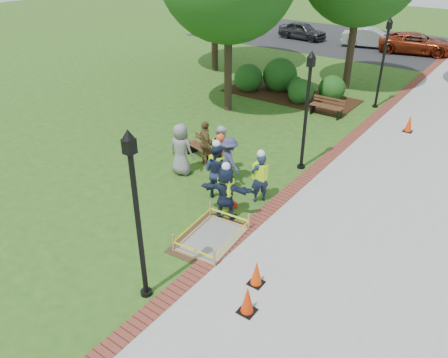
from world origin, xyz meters
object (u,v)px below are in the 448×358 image
Objects in this scene: wet_concrete_pad at (212,233)px; hivis_worker_a at (226,191)px; cone_front at (247,300)px; bench_near at (203,152)px; lamp_near at (136,207)px; hivis_worker_c at (217,169)px; hivis_worker_b at (260,176)px.

hivis_worker_a reaches higher than wet_concrete_pad.
bench_near is at bearing 135.66° from cone_front.
cone_front is at bearing 22.25° from lamp_near.
hivis_worker_c is (-0.97, 0.85, 0.06)m from hivis_worker_a.
lamp_near is (-2.27, -0.93, 2.12)m from cone_front.
lamp_near is (3.41, -6.47, 2.23)m from bench_near.
hivis_worker_b reaches higher than cone_front.
bench_near is at bearing 131.40° from wet_concrete_pad.
hivis_worker_a is 1.04× the size of hivis_worker_b.
lamp_near is 2.13× the size of hivis_worker_c.
wet_concrete_pad is 2.63m from hivis_worker_b.
bench_near is at bearing 137.97° from hivis_worker_c.
lamp_near is at bearing -89.41° from hivis_worker_b.
cone_front is 0.42× the size of hivis_worker_b.
hivis_worker_b is at bearing 23.65° from hivis_worker_c.
hivis_worker_c is (-1.33, 4.60, -1.49)m from lamp_near.
hivis_worker_a is 0.94× the size of hivis_worker_c.
bench_near is 0.86× the size of hivis_worker_b.
cone_front is 3.90m from hivis_worker_a.
lamp_near is at bearing -73.89° from hivis_worker_c.
cone_front is at bearing -47.12° from hivis_worker_a.
wet_concrete_pad is 2.83m from cone_front.
bench_near is 0.36× the size of lamp_near.
hivis_worker_b reaches higher than wet_concrete_pad.
wet_concrete_pad is 1.36× the size of hivis_worker_b.
hivis_worker_c is (-1.28, -0.56, 0.09)m from hivis_worker_b.
wet_concrete_pad is 1.58× the size of bench_near.
cone_front is at bearing -45.60° from hivis_worker_c.
lamp_near is at bearing -62.24° from bench_near.
hivis_worker_a is (-0.36, 3.75, -1.55)m from lamp_near.
hivis_worker_b is (-0.05, 2.54, 0.66)m from wet_concrete_pad.
lamp_near reaches higher than wet_concrete_pad.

